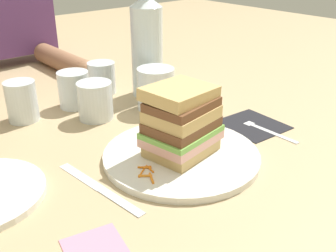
% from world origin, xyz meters
% --- Properties ---
extents(ground_plane, '(3.00, 3.00, 0.00)m').
position_xyz_m(ground_plane, '(0.00, 0.00, 0.00)').
color(ground_plane, tan).
extents(main_plate, '(0.28, 0.28, 0.01)m').
position_xyz_m(main_plate, '(-0.00, 0.00, 0.01)').
color(main_plate, white).
rests_on(main_plate, ground_plane).
extents(sandwich, '(0.14, 0.11, 0.12)m').
position_xyz_m(sandwich, '(-0.00, 0.00, 0.07)').
color(sandwich, tan).
rests_on(sandwich, main_plate).
extents(carrot_shred_0, '(0.02, 0.03, 0.00)m').
position_xyz_m(carrot_shred_0, '(-0.09, -0.03, 0.01)').
color(carrot_shred_0, orange).
rests_on(carrot_shred_0, main_plate).
extents(carrot_shred_1, '(0.03, 0.02, 0.00)m').
position_xyz_m(carrot_shred_1, '(-0.09, -0.01, 0.01)').
color(carrot_shred_1, orange).
rests_on(carrot_shred_1, main_plate).
extents(carrot_shred_2, '(0.02, 0.02, 0.00)m').
position_xyz_m(carrot_shred_2, '(-0.08, -0.00, 0.01)').
color(carrot_shred_2, orange).
rests_on(carrot_shred_2, main_plate).
extents(carrot_shred_3, '(0.01, 0.02, 0.00)m').
position_xyz_m(carrot_shred_3, '(-0.08, -0.01, 0.01)').
color(carrot_shred_3, orange).
rests_on(carrot_shred_3, main_plate).
extents(carrot_shred_4, '(0.02, 0.02, 0.00)m').
position_xyz_m(carrot_shred_4, '(-0.10, -0.02, 0.01)').
color(carrot_shred_4, orange).
rests_on(carrot_shred_4, main_plate).
extents(carrot_shred_5, '(0.02, 0.01, 0.00)m').
position_xyz_m(carrot_shred_5, '(-0.08, -0.00, 0.01)').
color(carrot_shred_5, orange).
rests_on(carrot_shred_5, main_plate).
extents(carrot_shred_6, '(0.02, 0.01, 0.00)m').
position_xyz_m(carrot_shred_6, '(0.10, 0.03, 0.01)').
color(carrot_shred_6, orange).
rests_on(carrot_shred_6, main_plate).
extents(carrot_shred_7, '(0.01, 0.02, 0.00)m').
position_xyz_m(carrot_shred_7, '(0.10, 0.02, 0.01)').
color(carrot_shred_7, orange).
rests_on(carrot_shred_7, main_plate).
extents(carrot_shred_8, '(0.01, 0.02, 0.00)m').
position_xyz_m(carrot_shred_8, '(0.09, 0.01, 0.01)').
color(carrot_shred_8, orange).
rests_on(carrot_shred_8, main_plate).
extents(carrot_shred_9, '(0.00, 0.02, 0.00)m').
position_xyz_m(carrot_shred_9, '(0.09, 0.02, 0.01)').
color(carrot_shred_9, orange).
rests_on(carrot_shred_9, main_plate).
extents(carrot_shred_10, '(0.02, 0.02, 0.00)m').
position_xyz_m(carrot_shred_10, '(0.08, 0.02, 0.01)').
color(carrot_shred_10, orange).
rests_on(carrot_shred_10, main_plate).
extents(carrot_shred_11, '(0.02, 0.01, 0.00)m').
position_xyz_m(carrot_shred_11, '(0.10, 0.01, 0.01)').
color(carrot_shred_11, orange).
rests_on(carrot_shred_11, main_plate).
extents(carrot_shred_12, '(0.01, 0.02, 0.00)m').
position_xyz_m(carrot_shred_12, '(0.10, 0.01, 0.01)').
color(carrot_shred_12, orange).
rests_on(carrot_shred_12, main_plate).
extents(napkin_dark, '(0.12, 0.13, 0.00)m').
position_xyz_m(napkin_dark, '(0.21, 0.01, 0.00)').
color(napkin_dark, black).
rests_on(napkin_dark, ground_plane).
extents(fork, '(0.02, 0.17, 0.00)m').
position_xyz_m(fork, '(0.21, -0.02, 0.00)').
color(fork, silver).
rests_on(fork, napkin_dark).
extents(knife, '(0.03, 0.20, 0.00)m').
position_xyz_m(knife, '(-0.16, 0.01, 0.00)').
color(knife, silver).
rests_on(knife, ground_plane).
extents(juice_glass, '(0.08, 0.08, 0.10)m').
position_xyz_m(juice_glass, '(0.11, 0.21, 0.04)').
color(juice_glass, white).
rests_on(juice_glass, ground_plane).
extents(water_bottle, '(0.08, 0.08, 0.28)m').
position_xyz_m(water_bottle, '(0.16, 0.29, 0.12)').
color(water_bottle, silver).
rests_on(water_bottle, ground_plane).
extents(empty_tumbler_0, '(0.07, 0.07, 0.08)m').
position_xyz_m(empty_tumbler_0, '(-0.02, 0.34, 0.04)').
color(empty_tumbler_0, silver).
rests_on(empty_tumbler_0, ground_plane).
extents(empty_tumbler_1, '(0.07, 0.07, 0.08)m').
position_xyz_m(empty_tumbler_1, '(-0.02, 0.25, 0.04)').
color(empty_tumbler_1, silver).
rests_on(empty_tumbler_1, ground_plane).
extents(empty_tumbler_2, '(0.06, 0.06, 0.09)m').
position_xyz_m(empty_tumbler_2, '(-0.14, 0.34, 0.04)').
color(empty_tumbler_2, silver).
rests_on(empty_tumbler_2, ground_plane).
extents(empty_tumbler_3, '(0.07, 0.07, 0.08)m').
position_xyz_m(empty_tumbler_3, '(0.08, 0.38, 0.04)').
color(empty_tumbler_3, silver).
rests_on(empty_tumbler_3, ground_plane).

